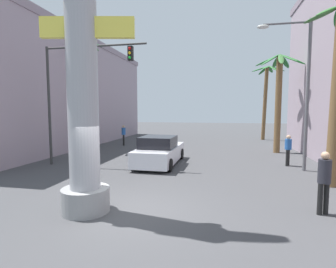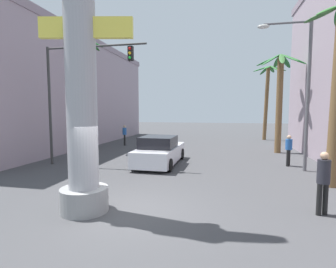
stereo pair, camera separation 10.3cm
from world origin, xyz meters
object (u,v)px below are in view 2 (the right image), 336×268
at_px(traffic_light_mast, 77,82).
at_px(pedestrian_by_sign, 323,178).
at_px(car_lead, 160,152).
at_px(pedestrian_far_left, 125,134).
at_px(palm_tree_mid_left, 89,87).
at_px(neon_sign_pole, 81,58).
at_px(street_lamp, 300,81).
at_px(palm_tree_far_right, 267,93).
at_px(palm_tree_mid_right, 280,92).
at_px(pedestrian_mid_right, 289,148).

height_order(traffic_light_mast, pedestrian_by_sign, traffic_light_mast).
height_order(car_lead, pedestrian_by_sign, pedestrian_by_sign).
bearing_deg(car_lead, pedestrian_far_left, 124.54).
relative_size(traffic_light_mast, palm_tree_mid_left, 0.78).
bearing_deg(pedestrian_by_sign, neon_sign_pole, -170.11).
xyz_separation_m(traffic_light_mast, pedestrian_by_sign, (10.32, -4.63, -3.38)).
height_order(street_lamp, traffic_light_mast, street_lamp).
bearing_deg(street_lamp, palm_tree_mid_left, 162.65).
xyz_separation_m(pedestrian_by_sign, pedestrian_far_left, (-10.96, 12.80, -0.06)).
bearing_deg(palm_tree_far_right, car_lead, -118.63).
bearing_deg(car_lead, palm_tree_mid_left, 147.23).
xyz_separation_m(neon_sign_pole, car_lead, (0.51, 6.99, -3.68)).
xyz_separation_m(street_lamp, palm_tree_mid_right, (0.16, 5.60, -0.14)).
relative_size(neon_sign_pole, pedestrian_mid_right, 6.12).
height_order(car_lead, pedestrian_far_left, pedestrian_far_left).
relative_size(palm_tree_mid_right, palm_tree_far_right, 0.92).
distance_m(car_lead, palm_tree_mid_right, 9.66).
height_order(neon_sign_pole, pedestrian_mid_right, neon_sign_pole).
relative_size(street_lamp, pedestrian_by_sign, 4.01).
relative_size(palm_tree_mid_left, pedestrian_by_sign, 4.51).
bearing_deg(street_lamp, palm_tree_mid_right, 88.34).
relative_size(traffic_light_mast, pedestrian_mid_right, 3.82).
distance_m(palm_tree_far_right, pedestrian_far_left, 14.50).
height_order(neon_sign_pole, palm_tree_far_right, neon_sign_pole).
height_order(palm_tree_mid_right, pedestrian_by_sign, palm_tree_mid_right).
height_order(neon_sign_pole, traffic_light_mast, neon_sign_pole).
bearing_deg(street_lamp, palm_tree_far_right, 87.63).
xyz_separation_m(street_lamp, pedestrian_far_left, (-11.72, 7.03, -3.36)).
bearing_deg(street_lamp, neon_sign_pole, -137.01).
distance_m(traffic_light_mast, pedestrian_far_left, 8.89).
relative_size(car_lead, palm_tree_far_right, 0.65).
height_order(neon_sign_pole, street_lamp, neon_sign_pole).
relative_size(neon_sign_pole, palm_tree_mid_right, 1.49).
height_order(palm_tree_mid_right, pedestrian_mid_right, palm_tree_mid_right).
bearing_deg(palm_tree_far_right, palm_tree_mid_left, -145.16).
relative_size(street_lamp, palm_tree_mid_right, 1.07).
distance_m(pedestrian_by_sign, pedestrian_far_left, 16.85).
bearing_deg(pedestrian_by_sign, palm_tree_far_right, 86.11).
height_order(palm_tree_mid_left, palm_tree_mid_right, palm_tree_mid_left).
height_order(palm_tree_far_right, pedestrian_by_sign, palm_tree_far_right).
bearing_deg(pedestrian_mid_right, neon_sign_pole, -132.42).
bearing_deg(palm_tree_mid_right, street_lamp, -91.66).
distance_m(neon_sign_pole, traffic_light_mast, 6.84).
distance_m(traffic_light_mast, pedestrian_mid_right, 11.68).
distance_m(street_lamp, pedestrian_far_left, 14.08).
bearing_deg(palm_tree_far_right, street_lamp, -92.37).
bearing_deg(pedestrian_far_left, pedestrian_by_sign, -49.42).
bearing_deg(street_lamp, traffic_light_mast, -174.12).
distance_m(car_lead, pedestrian_by_sign, 8.49).
relative_size(traffic_light_mast, pedestrian_by_sign, 3.50).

